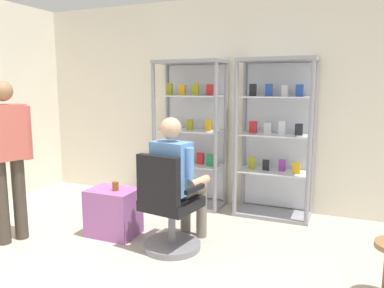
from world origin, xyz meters
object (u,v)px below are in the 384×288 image
at_px(storage_crate, 114,212).
at_px(display_cabinet_left, 192,133).
at_px(office_chair, 168,211).
at_px(seated_shopkeeper, 178,175).
at_px(standing_customer, 7,151).
at_px(display_cabinet_right, 275,137).
at_px(tea_glass, 115,186).

bearing_deg(storage_crate, display_cabinet_left, 75.24).
bearing_deg(office_chair, seated_shopkeeper, 80.95).
xyz_separation_m(office_chair, seated_shopkeeper, (0.03, 0.16, 0.32)).
bearing_deg(standing_customer, seated_shopkeeper, 19.59).
bearing_deg(seated_shopkeeper, display_cabinet_left, 106.96).
bearing_deg(display_cabinet_right, office_chair, -116.78).
xyz_separation_m(display_cabinet_left, tea_glass, (-0.29, -1.35, -0.41)).
height_order(display_cabinet_right, seated_shopkeeper, display_cabinet_right).
bearing_deg(display_cabinet_right, standing_customer, -141.20).
bearing_deg(display_cabinet_left, display_cabinet_right, 0.04).
xyz_separation_m(seated_shopkeeper, tea_glass, (-0.69, -0.07, -0.16)).
height_order(office_chair, standing_customer, standing_customer).
xyz_separation_m(display_cabinet_left, storage_crate, (-0.35, -1.32, -0.71)).
bearing_deg(standing_customer, tea_glass, 28.81).
relative_size(display_cabinet_right, standing_customer, 1.17).
relative_size(office_chair, storage_crate, 1.89).
xyz_separation_m(display_cabinet_right, tea_glass, (-1.39, -1.35, -0.42)).
bearing_deg(storage_crate, standing_customer, -148.25).
bearing_deg(storage_crate, display_cabinet_right, 42.46).
distance_m(office_chair, standing_customer, 1.72).
distance_m(display_cabinet_right, storage_crate, 2.09).
distance_m(seated_shopkeeper, tea_glass, 0.71).
height_order(display_cabinet_right, standing_customer, display_cabinet_right).
relative_size(display_cabinet_right, seated_shopkeeper, 1.47).
xyz_separation_m(display_cabinet_left, standing_customer, (-1.21, -1.86, -0.03)).
relative_size(display_cabinet_right, office_chair, 1.98).
xyz_separation_m(storage_crate, tea_glass, (0.06, -0.03, 0.30)).
bearing_deg(display_cabinet_right, seated_shopkeeper, -118.72).
xyz_separation_m(tea_glass, standing_customer, (-0.92, -0.51, 0.39)).
xyz_separation_m(display_cabinet_right, storage_crate, (-1.45, -1.32, -0.71)).
distance_m(display_cabinet_right, office_chair, 1.72).
bearing_deg(office_chair, storage_crate, 170.09).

